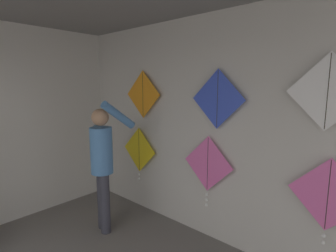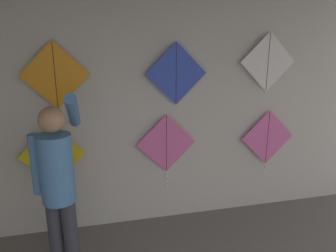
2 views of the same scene
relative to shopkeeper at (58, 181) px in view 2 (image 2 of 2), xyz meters
name	(u,v)px [view 2 (image 2 of 2)]	position (x,y,z in m)	size (l,w,h in m)	color
back_panel	(168,107)	(1.18, 0.84, 0.40)	(5.55, 0.06, 2.80)	beige
shopkeeper	(58,181)	(0.00, 0.00, 0.00)	(0.43, 0.56, 1.77)	#383842
kite_0	(53,157)	(-0.12, 0.75, -0.06)	(0.70, 0.04, 0.84)	yellow
kite_1	(166,146)	(1.14, 0.75, -0.03)	(0.70, 0.04, 0.91)	pink
kite_2	(267,139)	(2.44, 0.75, -0.05)	(0.70, 0.04, 0.84)	pink
kite_3	(55,75)	(-0.02, 0.75, 0.82)	(0.70, 0.01, 0.70)	orange
kite_4	(176,74)	(1.25, 0.75, 0.80)	(0.70, 0.01, 0.70)	blue
kite_5	(268,62)	(2.36, 0.75, 0.91)	(0.70, 0.01, 0.70)	white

